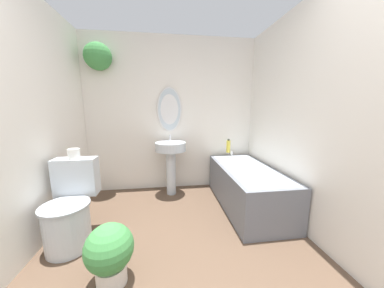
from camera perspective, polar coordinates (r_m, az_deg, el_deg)
wall_back at (r=3.12m, az=-8.17°, el=10.18°), size 2.75×0.37×2.40m
wall_left at (r=2.17m, az=-42.63°, el=4.93°), size 0.06×2.77×2.40m
wall_right at (r=2.31m, az=31.51°, el=6.29°), size 0.06×2.77×2.40m
toilet at (r=2.29m, az=-32.36°, el=-16.33°), size 0.42×0.58×0.80m
pedestal_sink at (r=2.93m, az=-6.32°, el=-3.48°), size 0.46×0.46×0.91m
bathtub at (r=2.76m, az=15.89°, el=-11.85°), size 0.68×1.47×0.61m
shampoo_bottle at (r=3.14m, az=10.70°, el=-0.67°), size 0.06×0.06×0.22m
potted_plant at (r=1.73m, az=-23.19°, el=-27.26°), size 0.35×0.35×0.47m
toilet_paper_roll at (r=2.30m, az=-31.59°, el=-2.44°), size 0.11×0.11×0.10m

